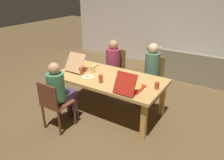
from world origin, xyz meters
name	(u,v)px	position (x,y,z in m)	size (l,w,h in m)	color
ground_plane	(109,111)	(0.00, 0.00, 0.00)	(20.00, 20.00, 0.00)	brown
back_wall	(169,20)	(0.00, 3.20, 1.34)	(6.50, 0.12, 2.69)	beige
dining_table	(109,81)	(0.00, 0.00, 0.65)	(2.04, 1.05, 0.73)	tan
chair_0	(54,104)	(-0.47, -0.96, 0.50)	(0.43, 0.42, 0.88)	brown
person_0	(60,89)	(-0.47, -0.80, 0.69)	(0.29, 0.53, 1.19)	#433148
chair_1	(115,67)	(-0.47, 0.98, 0.51)	(0.42, 0.43, 0.93)	brown
person_1	(112,62)	(-0.47, 0.83, 0.70)	(0.33, 0.53, 1.18)	#42353F
chair_2	(153,76)	(0.48, 0.96, 0.51)	(0.39, 0.46, 0.92)	brown
person_2	(151,69)	(0.48, 0.80, 0.73)	(0.29, 0.53, 1.25)	#393C40
pizza_box_0	(131,86)	(0.57, -0.22, 0.78)	(0.35, 0.52, 0.34)	#B52215
pizza_box_1	(84,65)	(-0.71, 0.14, 0.78)	(0.39, 0.62, 0.35)	tan
plate_0	(122,75)	(0.17, 0.18, 0.74)	(0.23, 0.23, 0.03)	white
plate_1	(88,77)	(-0.33, -0.21, 0.74)	(0.20, 0.20, 0.03)	white
drinking_glass_0	(157,86)	(0.92, 0.01, 0.79)	(0.08, 0.08, 0.12)	#B64429
drinking_glass_1	(81,71)	(-0.53, -0.17, 0.80)	(0.07, 0.07, 0.14)	#B54D33
drinking_glass_2	(101,79)	(0.00, -0.27, 0.80)	(0.08, 0.08, 0.14)	#B24930
drinking_glass_3	(93,69)	(-0.39, 0.03, 0.80)	(0.08, 0.08, 0.14)	#E3CA67
couch	(188,67)	(0.84, 2.55, 0.28)	(2.09, 0.88, 0.77)	gray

